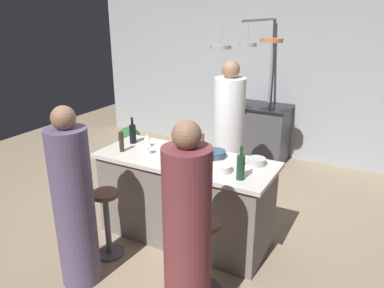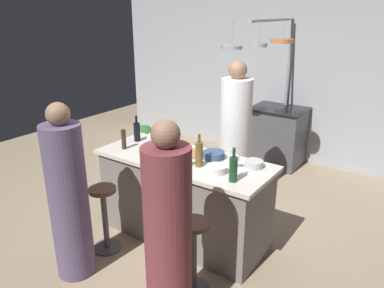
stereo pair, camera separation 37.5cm
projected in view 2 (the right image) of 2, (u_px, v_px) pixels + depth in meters
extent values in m
plane|color=gray|center=(184.00, 236.00, 3.98)|extent=(9.00, 9.00, 0.00)
cube|color=#9EA3A8|center=(291.00, 77.00, 5.74)|extent=(6.40, 0.16, 2.60)
cube|color=slate|center=(184.00, 200.00, 3.84)|extent=(1.72, 0.66, 0.86)
cube|color=beige|center=(183.00, 160.00, 3.68)|extent=(1.80, 0.72, 0.04)
cube|color=#47474C|center=(277.00, 137.00, 5.73)|extent=(0.76, 0.60, 0.86)
cube|color=black|center=(279.00, 109.00, 5.58)|extent=(0.80, 0.64, 0.03)
cylinder|color=white|center=(235.00, 143.00, 4.47)|extent=(0.37, 0.37, 1.54)
sphere|color=#8C664C|center=(238.00, 70.00, 4.17)|extent=(0.21, 0.21, 0.21)
cylinder|color=#4C4C51|center=(108.00, 247.00, 3.77)|extent=(0.28, 0.28, 0.02)
cylinder|color=#4C4C51|center=(105.00, 220.00, 3.66)|extent=(0.06, 0.06, 0.62)
cylinder|color=brown|center=(102.00, 190.00, 3.55)|extent=(0.26, 0.26, 0.04)
cylinder|color=#594C6B|center=(69.00, 203.00, 3.21)|extent=(0.34, 0.34, 1.41)
sphere|color=#8C664C|center=(58.00, 114.00, 2.94)|extent=(0.19, 0.19, 0.19)
cylinder|color=#4C4C51|center=(194.00, 258.00, 3.10)|extent=(0.06, 0.06, 0.62)
cylinder|color=brown|center=(194.00, 224.00, 2.99)|extent=(0.26, 0.26, 0.04)
cylinder|color=brown|center=(168.00, 241.00, 2.66)|extent=(0.34, 0.34, 1.44)
sphere|color=#8C664C|center=(166.00, 134.00, 2.39)|extent=(0.20, 0.20, 0.20)
cylinder|color=gray|center=(287.00, 93.00, 5.70)|extent=(0.04, 0.04, 2.15)
cylinder|color=gray|center=(274.00, 20.00, 4.81)|extent=(0.04, 1.37, 0.04)
cylinder|color=gray|center=(232.00, 47.00, 4.64)|extent=(0.27, 0.27, 0.04)
cylinder|color=gray|center=(233.00, 34.00, 4.61)|extent=(0.01, 0.01, 0.31)
cylinder|color=gray|center=(258.00, 45.00, 4.45)|extent=(0.22, 0.22, 0.04)
cylinder|color=gray|center=(259.00, 33.00, 4.41)|extent=(0.01, 0.01, 0.27)
cylinder|color=#B26638|center=(282.00, 41.00, 4.26)|extent=(0.27, 0.27, 0.04)
cylinder|color=gray|center=(283.00, 31.00, 4.24)|extent=(0.01, 0.01, 0.21)
cylinder|color=brown|center=(145.00, 151.00, 6.15)|extent=(0.24, 0.24, 0.16)
sphere|color=#2D6633|center=(144.00, 136.00, 6.06)|extent=(0.36, 0.36, 0.36)
cube|color=#997047|center=(188.00, 152.00, 3.79)|extent=(0.32, 0.22, 0.02)
cylinder|color=#382319|center=(124.00, 139.00, 3.88)|extent=(0.05, 0.05, 0.21)
cylinder|color=#B78C8E|center=(176.00, 150.00, 3.57)|extent=(0.07, 0.07, 0.22)
cylinder|color=#B78C8E|center=(175.00, 134.00, 3.52)|extent=(0.03, 0.03, 0.08)
cylinder|color=#193D23|center=(233.00, 169.00, 3.14)|extent=(0.07, 0.07, 0.22)
cylinder|color=#193D23|center=(234.00, 153.00, 3.09)|extent=(0.03, 0.03, 0.08)
cylinder|color=black|center=(137.00, 132.00, 4.11)|extent=(0.07, 0.07, 0.20)
cylinder|color=black|center=(136.00, 120.00, 4.06)|extent=(0.03, 0.03, 0.08)
cylinder|color=gray|center=(179.00, 157.00, 3.36)|extent=(0.07, 0.07, 0.25)
cylinder|color=gray|center=(179.00, 140.00, 3.30)|extent=(0.03, 0.03, 0.08)
cylinder|color=brown|center=(199.00, 155.00, 3.44)|extent=(0.07, 0.07, 0.23)
cylinder|color=brown|center=(199.00, 138.00, 3.39)|extent=(0.03, 0.03, 0.08)
cylinder|color=silver|center=(150.00, 145.00, 4.02)|extent=(0.06, 0.06, 0.01)
cylinder|color=silver|center=(150.00, 141.00, 4.00)|extent=(0.01, 0.01, 0.07)
cone|color=silver|center=(150.00, 135.00, 3.98)|extent=(0.07, 0.07, 0.06)
cylinder|color=silver|center=(237.00, 167.00, 3.44)|extent=(0.06, 0.06, 0.01)
cylinder|color=silver|center=(237.00, 163.00, 3.43)|extent=(0.01, 0.01, 0.07)
cone|color=silver|center=(237.00, 156.00, 3.40)|extent=(0.07, 0.07, 0.06)
cylinder|color=silver|center=(149.00, 152.00, 3.82)|extent=(0.06, 0.06, 0.01)
cylinder|color=silver|center=(149.00, 148.00, 3.80)|extent=(0.01, 0.01, 0.07)
cone|color=silver|center=(149.00, 142.00, 3.78)|extent=(0.07, 0.07, 0.06)
cylinder|color=silver|center=(216.00, 169.00, 3.34)|extent=(0.19, 0.19, 0.06)
cylinder|color=#B7B7BC|center=(254.00, 164.00, 3.45)|extent=(0.17, 0.17, 0.06)
cylinder|color=#334C6B|center=(214.00, 155.00, 3.66)|extent=(0.21, 0.21, 0.07)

